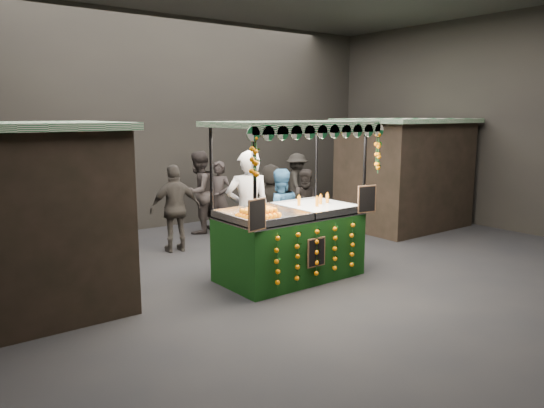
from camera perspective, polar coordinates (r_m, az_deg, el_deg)
ground at (r=9.04m, az=3.82°, el=-7.62°), size 12.00×12.00×0.00m
market_hall at (r=8.65m, az=4.08°, el=14.30°), size 12.10×10.10×5.05m
neighbour_stall_left at (r=7.72m, az=-27.06°, el=-1.69°), size 3.00×2.20×2.60m
neighbour_stall_right at (r=12.94m, az=14.30°, el=3.33°), size 3.00×2.20×2.60m
juice_stall at (r=8.60m, az=2.16°, el=-2.96°), size 2.68×1.57×2.59m
vendor_grey at (r=9.02m, az=-2.65°, el=-0.77°), size 0.90×0.78×2.10m
vendor_blue at (r=9.81m, az=0.79°, el=-1.07°), size 1.00×0.90×1.70m
shopper_0 at (r=9.88m, az=-19.57°, el=-1.65°), size 0.69×0.55×1.67m
shopper_1 at (r=11.52m, az=3.90°, el=0.07°), size 0.93×0.89×1.51m
shopper_2 at (r=10.43m, az=-10.52°, el=-0.48°), size 1.07×0.58×1.74m
shopper_3 at (r=14.13m, az=2.74°, el=2.22°), size 1.08×1.24×1.67m
shopper_5 at (r=11.32m, az=-0.11°, el=0.28°), size 1.47×1.38×1.65m
shopper_6 at (r=11.80m, az=-5.81°, el=0.66°), size 0.63×0.72×1.67m
shopper_7 at (r=11.99m, az=-8.03°, el=1.28°), size 1.14×1.05×1.88m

